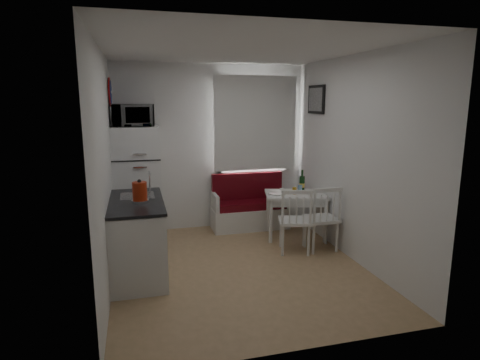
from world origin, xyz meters
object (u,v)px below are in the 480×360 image
object	(u,v)px
chair_left	(298,214)
chair_right	(324,212)
wine_bottle	(302,181)
kettle	(140,192)
microwave	(133,115)
fridge	(137,184)
dining_table	(296,198)
bench	(250,210)
kitchen_counter	(138,237)

from	to	relation	value
chair_left	chair_right	world-z (taller)	chair_right
chair_left	wine_bottle	bearing A→B (deg)	79.31
chair_left	kettle	world-z (taller)	kettle
chair_right	microwave	size ratio (longest dim) A/B	0.87
microwave	chair_left	bearing A→B (deg)	-28.35
fridge	kettle	bearing A→B (deg)	-88.74
dining_table	chair_left	distance (m)	0.71
chair_left	microwave	world-z (taller)	microwave
microwave	wine_bottle	size ratio (longest dim) A/B	1.69
chair_right	kettle	distance (m)	2.45
bench	wine_bottle	bearing A→B (deg)	-36.20
dining_table	chair_right	xyz separation A→B (m)	(0.13, -0.66, -0.04)
fridge	kettle	distance (m)	1.38
bench	wine_bottle	size ratio (longest dim) A/B	3.71
microwave	kitchen_counter	bearing A→B (deg)	-90.94
chair_left	microwave	bearing A→B (deg)	167.65
kettle	wine_bottle	xyz separation A→B (m)	(2.40, 0.98, -0.19)
bench	microwave	distance (m)	2.34
dining_table	fridge	bearing A→B (deg)	-177.93
microwave	wine_bottle	bearing A→B (deg)	-8.00
bench	chair_right	bearing A→B (deg)	-61.60
dining_table	fridge	world-z (taller)	fridge
chair_right	fridge	xyz separation A→B (m)	(-2.43, 1.15, 0.28)
fridge	chair_right	bearing A→B (deg)	-25.42
bench	chair_right	size ratio (longest dim) A/B	2.52
kitchen_counter	fridge	distance (m)	1.30
bench	chair_left	distance (m)	1.32
kitchen_counter	chair_right	xyz separation A→B (m)	(2.45, 0.09, 0.11)
kitchen_counter	wine_bottle	world-z (taller)	kitchen_counter
bench	kettle	world-z (taller)	kettle
fridge	wine_bottle	bearing A→B (deg)	-9.15
chair_left	microwave	xyz separation A→B (m)	(-2.05, 1.10, 1.28)
dining_table	chair_right	world-z (taller)	chair_right
fridge	microwave	bearing A→B (deg)	-90.00
chair_right	chair_left	bearing A→B (deg)	-179.74
dining_table	microwave	world-z (taller)	microwave
microwave	kettle	bearing A→B (deg)	-88.70
kitchen_counter	wine_bottle	size ratio (longest dim) A/B	3.99
kitchen_counter	kettle	size ratio (longest dim) A/B	5.09
chair_left	fridge	xyz separation A→B (m)	(-2.05, 1.15, 0.28)
kitchen_counter	fridge	bearing A→B (deg)	89.10
bench	chair_right	world-z (taller)	chair_right
kitchen_counter	bench	bearing A→B (deg)	37.45
bench	dining_table	xyz separation A→B (m)	(0.55, -0.60, 0.31)
dining_table	fridge	distance (m)	2.36
kitchen_counter	chair_left	distance (m)	2.07
kettle	bench	bearing A→B (deg)	40.72
bench	fridge	size ratio (longest dim) A/B	0.73
chair_left	microwave	distance (m)	2.65
kitchen_counter	kettle	xyz separation A→B (m)	(0.05, -0.13, 0.57)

